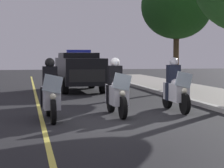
% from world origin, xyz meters
% --- Properties ---
extents(ground_plane, '(80.00, 80.00, 0.00)m').
position_xyz_m(ground_plane, '(0.00, 0.00, 0.00)').
color(ground_plane, black).
extents(lane_stripe_center, '(48.00, 0.12, 0.01)m').
position_xyz_m(lane_stripe_center, '(0.00, -2.20, 0.00)').
color(lane_stripe_center, '#E0D14C').
rests_on(lane_stripe_center, ground).
extents(police_motorcycle_lead_left, '(2.14, 0.57, 1.72)m').
position_xyz_m(police_motorcycle_lead_left, '(-0.55, -1.95, 0.70)').
color(police_motorcycle_lead_left, black).
rests_on(police_motorcycle_lead_left, ground).
extents(police_motorcycle_lead_right, '(2.14, 0.57, 1.72)m').
position_xyz_m(police_motorcycle_lead_right, '(-1.01, 0.02, 0.70)').
color(police_motorcycle_lead_right, black).
rests_on(police_motorcycle_lead_right, ground).
extents(police_motorcycle_trailing, '(2.14, 0.57, 1.72)m').
position_xyz_m(police_motorcycle_trailing, '(-1.54, 2.07, 0.70)').
color(police_motorcycle_trailing, black).
rests_on(police_motorcycle_trailing, ground).
extents(police_suv, '(4.95, 2.18, 2.05)m').
position_xyz_m(police_suv, '(-9.67, -0.02, 1.07)').
color(police_suv, black).
rests_on(police_suv, ground).
extents(tree_far_back, '(3.44, 3.44, 5.65)m').
position_xyz_m(tree_far_back, '(-8.32, 4.58, 4.14)').
color(tree_far_back, '#42301E').
rests_on(tree_far_back, sidewalk_strip).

